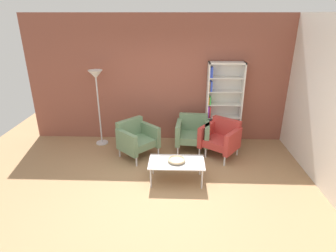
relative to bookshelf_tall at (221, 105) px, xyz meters
The scene contains 10 objects.
ground_plane 2.76m from the bookshelf_tall, 119.74° to the right, with size 8.32×8.32×0.00m, color #9E7751.
brick_back_panel 1.41m from the bookshelf_tall, behind, with size 6.40×0.12×2.90m, color brown.
plaster_right_partition 2.34m from the bookshelf_tall, 46.50° to the right, with size 0.12×5.20×2.90m, color silver.
bookshelf_tall is the anchor object (origin of this frame).
coffee_table_low 2.11m from the bookshelf_tall, 119.82° to the right, with size 1.00×0.56×0.40m.
decorative_bowl 2.09m from the bookshelf_tall, 119.82° to the right, with size 0.32×0.32×0.05m.
armchair_near_window 0.95m from the bookshelf_tall, 145.40° to the right, with size 0.77×0.72×0.78m.
armchair_spare_guest 2.10m from the bookshelf_tall, 156.78° to the right, with size 0.95×0.95×0.78m.
armchair_corner_red 0.88m from the bookshelf_tall, 95.74° to the right, with size 0.95×0.93×0.78m.
floor_lamp_torchiere 2.85m from the bookshelf_tall, behind, with size 0.32×0.32×1.74m.
Camera 1 is at (0.29, -3.91, 2.87)m, focal length 29.76 mm.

